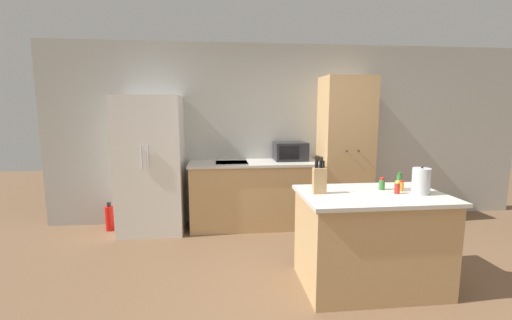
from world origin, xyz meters
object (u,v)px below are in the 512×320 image
Objects in this scene: spice_bottle_short_red at (382,184)px; spice_bottle_amber_oil at (397,188)px; pantry_cabinet at (345,151)px; spice_bottle_tall_dark at (402,186)px; refrigerator at (151,165)px; microwave at (290,151)px; fire_extinguisher at (110,218)px; spice_bottle_green_herb at (399,181)px; knife_block at (319,180)px; kettle at (421,181)px.

spice_bottle_short_red and spice_bottle_amber_oil have the same top height.
pantry_cabinet is 20.19× the size of spice_bottle_tall_dark.
spice_bottle_short_red is at bearing 111.16° from spice_bottle_amber_oil.
refrigerator is 3.97× the size of microwave.
fire_extinguisher is at bearing 151.28° from spice_bottle_short_red.
spice_bottle_green_herb is at bearing -93.05° from pantry_cabinet.
spice_bottle_green_herb is (0.82, 0.08, -0.05)m from knife_block.
pantry_cabinet reaches higher than fire_extinguisher.
spice_bottle_tall_dark is at bearing -26.50° from spice_bottle_short_red.
kettle is at bearing -29.33° from fire_extinguisher.
spice_bottle_amber_oil is at bearing -68.84° from spice_bottle_short_red.
microwave is 3.91× the size of spice_bottle_amber_oil.
kettle is (0.92, -0.11, -0.01)m from knife_block.
fire_extinguisher is (-3.14, 1.85, -0.78)m from spice_bottle_amber_oil.
spice_bottle_short_red is 0.71× the size of spice_bottle_green_herb.
spice_bottle_amber_oil is at bearing -35.04° from refrigerator.
spice_bottle_amber_oil is (-0.09, -0.09, 0.01)m from spice_bottle_tall_dark.
spice_bottle_short_red is at bearing -98.87° from pantry_cabinet.
spice_bottle_amber_oil is (0.06, -0.17, 0.00)m from spice_bottle_short_red.
spice_bottle_short_red is at bearing 7.39° from knife_block.
refrigerator is 5.33× the size of knife_block.
knife_block reaches higher than spice_bottle_green_herb.
spice_bottle_amber_oil is 0.19m from spice_bottle_green_herb.
refrigerator is 2.50m from knife_block.
microwave is 2.79× the size of spice_bottle_green_herb.
fire_extinguisher is (-2.55, -0.06, -0.89)m from microwave.
spice_bottle_tall_dark is at bearing 0.40° from knife_block.
knife_block is at bearing 173.00° from kettle.
microwave is 4.42× the size of spice_bottle_tall_dark.
pantry_cabinet is at bearing 62.68° from knife_block.
knife_block is 0.72m from spice_bottle_amber_oil.
pantry_cabinet is 17.85× the size of spice_bottle_amber_oil.
spice_bottle_tall_dark is 0.63× the size of spice_bottle_green_herb.
spice_bottle_amber_oil is (0.71, -0.08, -0.07)m from knife_block.
refrigerator reaches higher than knife_block.
fire_extinguisher is at bearing 179.76° from pantry_cabinet.
kettle is 3.93m from fire_extinguisher.
kettle is (0.10, -0.19, 0.04)m from spice_bottle_green_herb.
refrigerator is 15.51× the size of spice_bottle_amber_oil.
fire_extinguisher is (-3.23, 1.76, -0.77)m from spice_bottle_tall_dark.
microwave reaches higher than spice_bottle_amber_oil.
spice_bottle_tall_dark is (0.69, -1.82, -0.12)m from microwave.
fire_extinguisher is at bearing 149.46° from spice_bottle_amber_oil.
knife_block is at bearing -117.32° from pantry_cabinet.
fire_extinguisher is at bearing 151.38° from spice_bottle_tall_dark.
pantry_cabinet is at bearing 83.91° from spice_bottle_amber_oil.
knife_block is 2.91× the size of spice_bottle_amber_oil.
spice_bottle_tall_dark is (0.80, 0.01, -0.08)m from knife_block.
microwave is 1.17× the size of fire_extinguisher.
kettle reaches higher than spice_bottle_short_red.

